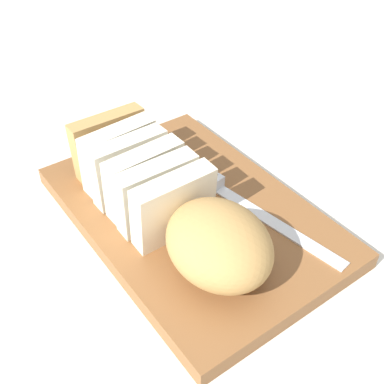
% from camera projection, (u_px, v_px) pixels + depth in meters
% --- Properties ---
extents(ground_plane, '(3.00, 3.00, 0.00)m').
position_uv_depth(ground_plane, '(192.00, 221.00, 0.72)').
color(ground_plane, silver).
extents(cutting_board, '(0.45, 0.31, 0.03)m').
position_uv_depth(cutting_board, '(192.00, 214.00, 0.71)').
color(cutting_board, brown).
rests_on(cutting_board, ground_plane).
extents(bread_loaf, '(0.36, 0.14, 0.10)m').
position_uv_depth(bread_loaf, '(171.00, 203.00, 0.64)').
color(bread_loaf, tan).
rests_on(bread_loaf, cutting_board).
extents(bread_knife, '(0.29, 0.08, 0.02)m').
position_uv_depth(bread_knife, '(218.00, 184.00, 0.73)').
color(bread_knife, silver).
rests_on(bread_knife, cutting_board).
extents(crumb_near_knife, '(0.01, 0.01, 0.01)m').
position_uv_depth(crumb_near_knife, '(198.00, 180.00, 0.75)').
color(crumb_near_knife, '#A8753D').
rests_on(crumb_near_knife, cutting_board).
extents(crumb_near_loaf, '(0.01, 0.01, 0.01)m').
position_uv_depth(crumb_near_loaf, '(190.00, 249.00, 0.64)').
color(crumb_near_loaf, '#A8753D').
rests_on(crumb_near_loaf, cutting_board).
extents(crumb_stray_left, '(0.01, 0.01, 0.01)m').
position_uv_depth(crumb_stray_left, '(230.00, 230.00, 0.67)').
color(crumb_stray_left, '#A8753D').
rests_on(crumb_stray_left, cutting_board).
extents(crumb_stray_right, '(0.01, 0.01, 0.01)m').
position_uv_depth(crumb_stray_right, '(237.00, 217.00, 0.68)').
color(crumb_stray_right, '#A8753D').
rests_on(crumb_stray_right, cutting_board).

